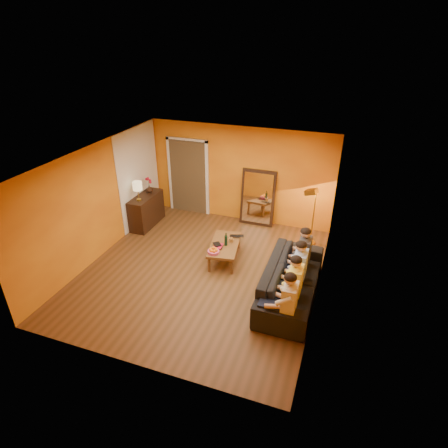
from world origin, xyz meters
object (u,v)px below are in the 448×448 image
(sofa, at_px, (291,280))
(floor_lamp, at_px, (313,218))
(sideboard, at_px, (147,210))
(table_lamp, at_px, (138,191))
(person_mid_left, at_px, (295,285))
(laptop, at_px, (237,237))
(coffee_table, at_px, (225,251))
(person_far_left, at_px, (289,303))
(mirror_frame, at_px, (258,198))
(tumbler, at_px, (231,240))
(vase, at_px, (149,189))
(person_far_right, at_px, (304,254))
(wine_bottle, at_px, (226,239))
(person_mid_right, at_px, (300,268))
(dog, at_px, (290,263))

(sofa, height_order, floor_lamp, floor_lamp)
(sideboard, relative_size, table_lamp, 2.31)
(person_mid_left, distance_m, laptop, 2.28)
(sofa, bearing_deg, coffee_table, 64.90)
(person_far_left, height_order, laptop, person_far_left)
(mirror_frame, relative_size, person_mid_left, 1.25)
(mirror_frame, distance_m, tumbler, 1.91)
(floor_lamp, distance_m, laptop, 1.94)
(vase, bearing_deg, person_far_right, -16.68)
(person_far_left, bearing_deg, wine_bottle, 135.39)
(floor_lamp, height_order, wine_bottle, floor_lamp)
(sofa, xyz_separation_m, tumbler, (-1.56, 0.91, 0.10))
(person_mid_right, xyz_separation_m, person_far_right, (0.00, 0.55, 0.00))
(wine_bottle, bearing_deg, sideboard, 159.57)
(floor_lamp, distance_m, wine_bottle, 2.26)
(person_far_right, distance_m, laptop, 1.71)
(sofa, relative_size, floor_lamp, 1.74)
(mirror_frame, height_order, vase, mirror_frame)
(laptop, relative_size, vase, 1.71)
(person_mid_left, xyz_separation_m, wine_bottle, (-1.76, 1.19, -0.03))
(sofa, relative_size, person_far_right, 2.06)
(person_far_right, bearing_deg, wine_bottle, 177.15)
(person_far_right, relative_size, wine_bottle, 3.94)
(mirror_frame, relative_size, laptop, 4.65)
(sideboard, distance_m, sofa, 4.57)
(floor_lamp, distance_m, vase, 4.35)
(person_mid_left, height_order, vase, person_mid_left)
(dog, bearing_deg, coffee_table, 162.03)
(coffee_table, xyz_separation_m, wine_bottle, (0.05, -0.05, 0.37))
(person_mid_left, xyz_separation_m, person_mid_right, (0.00, 0.55, 0.00))
(person_far_left, relative_size, person_mid_left, 1.00)
(dog, xyz_separation_m, vase, (-4.09, 1.29, 0.63))
(person_far_left, distance_m, person_far_right, 1.65)
(wine_bottle, bearing_deg, sofa, -24.33)
(tumbler, height_order, laptop, tumbler)
(coffee_table, bearing_deg, tumbler, 35.25)
(table_lamp, height_order, floor_lamp, floor_lamp)
(dog, bearing_deg, laptop, 147.38)
(floor_lamp, height_order, laptop, floor_lamp)
(sideboard, height_order, table_lamp, table_lamp)
(sideboard, height_order, laptop, sideboard)
(coffee_table, bearing_deg, dog, -14.30)
(sofa, distance_m, floor_lamp, 2.22)
(mirror_frame, bearing_deg, dog, -58.44)
(laptop, bearing_deg, vase, 144.74)
(table_lamp, height_order, wine_bottle, table_lamp)
(dog, relative_size, person_mid_right, 0.51)
(sideboard, relative_size, person_far_left, 0.97)
(sideboard, bearing_deg, sofa, -21.95)
(mirror_frame, distance_m, person_far_left, 4.11)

